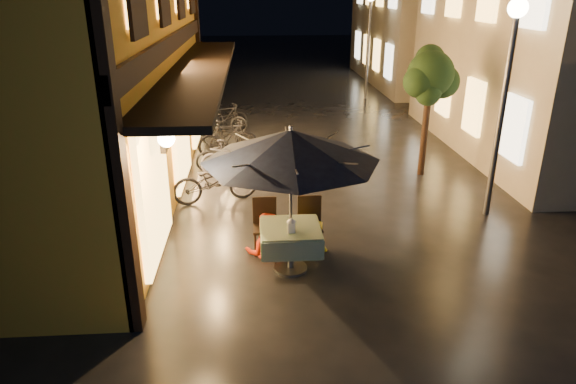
{
  "coord_description": "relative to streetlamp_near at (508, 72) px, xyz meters",
  "views": [
    {
      "loc": [
        -1.8,
        -7.44,
        4.39
      ],
      "look_at": [
        -1.23,
        0.65,
        1.15
      ],
      "focal_mm": 32.0,
      "sensor_mm": 36.0,
      "label": 1
    }
  ],
  "objects": [
    {
      "name": "person_orange",
      "position": [
        -4.63,
        -1.39,
        -2.16
      ],
      "size": [
        0.75,
        0.59,
        1.52
      ],
      "primitive_type": "imported",
      "rotation": [
        0.0,
        0.0,
        3.13
      ],
      "color": "red",
      "rests_on": "ground"
    },
    {
      "name": "cafe_chair_left",
      "position": [
        -4.63,
        -1.22,
        -2.38
      ],
      "size": [
        0.42,
        0.42,
        0.97
      ],
      "color": "black",
      "rests_on": "ground"
    },
    {
      "name": "cafe_chair_right",
      "position": [
        -3.83,
        -1.22,
        -2.38
      ],
      "size": [
        0.42,
        0.42,
        0.97
      ],
      "color": "black",
      "rests_on": "ground"
    },
    {
      "name": "east_building_far",
      "position": [
        4.49,
        16.0,
        0.74
      ],
      "size": [
        7.3,
        10.3,
        7.3
      ],
      "color": "#BFB499",
      "rests_on": "ground"
    },
    {
      "name": "ground",
      "position": [
        -3.0,
        -2.0,
        -2.92
      ],
      "size": [
        90.0,
        90.0,
        0.0
      ],
      "primitive_type": "plane",
      "color": "black",
      "rests_on": "ground"
    },
    {
      "name": "patio_umbrella",
      "position": [
        -4.23,
        -1.95,
        -0.77
      ],
      "size": [
        2.8,
        2.8,
        2.46
      ],
      "color": "#59595E",
      "rests_on": "ground"
    },
    {
      "name": "bicycle_2",
      "position": [
        -5.54,
        3.33,
        -2.51
      ],
      "size": [
        1.65,
        1.06,
        0.82
      ],
      "primitive_type": "imported",
      "rotation": [
        0.0,
        0.0,
        1.93
      ],
      "color": "black",
      "rests_on": "ground"
    },
    {
      "name": "table_lantern",
      "position": [
        -4.23,
        -2.14,
        -2.0
      ],
      "size": [
        0.16,
        0.16,
        0.25
      ],
      "color": "white",
      "rests_on": "cafe_table"
    },
    {
      "name": "bicycle_1",
      "position": [
        -5.33,
        2.57,
        -2.43
      ],
      "size": [
        1.68,
        0.78,
        0.97
      ],
      "primitive_type": "imported",
      "rotation": [
        0.0,
        0.0,
        1.36
      ],
      "color": "black",
      "rests_on": "ground"
    },
    {
      "name": "west_building",
      "position": [
        -8.72,
        2.0,
        0.79
      ],
      "size": [
        5.9,
        11.4,
        7.4
      ],
      "color": "orange",
      "rests_on": "ground"
    },
    {
      "name": "cafe_table",
      "position": [
        -4.23,
        -1.95,
        -2.33
      ],
      "size": [
        0.99,
        0.99,
        0.78
      ],
      "color": "#59595E",
      "rests_on": "ground"
    },
    {
      "name": "bicycle_5",
      "position": [
        -5.66,
        7.05,
        -2.46
      ],
      "size": [
        1.57,
        1.0,
        0.92
      ],
      "primitive_type": "imported",
      "rotation": [
        0.0,
        0.0,
        1.98
      ],
      "color": "black",
      "rests_on": "ground"
    },
    {
      "name": "bicycle_6",
      "position": [
        -5.77,
        6.86,
        -2.49
      ],
      "size": [
        1.71,
        0.85,
        0.86
      ],
      "primitive_type": "imported",
      "rotation": [
        0.0,
        0.0,
        1.39
      ],
      "color": "black",
      "rests_on": "ground"
    },
    {
      "name": "bicycle_0",
      "position": [
        -5.65,
        1.08,
        -2.43
      ],
      "size": [
        1.96,
        1.12,
        0.98
      ],
      "primitive_type": "imported",
      "rotation": [
        0.0,
        0.0,
        1.84
      ],
      "color": "black",
      "rests_on": "ground"
    },
    {
      "name": "person_yellow",
      "position": [
        -3.87,
        -1.4,
        -2.24
      ],
      "size": [
        0.98,
        0.71,
        1.36
      ],
      "primitive_type": "imported",
      "rotation": [
        0.0,
        0.0,
        3.4
      ],
      "color": "yellow",
      "rests_on": "ground"
    },
    {
      "name": "bicycle_3",
      "position": [
        -5.5,
        4.4,
        -2.41
      ],
      "size": [
        1.77,
        0.93,
        1.02
      ],
      "primitive_type": "imported",
      "rotation": [
        0.0,
        0.0,
        1.85
      ],
      "color": "black",
      "rests_on": "ground"
    },
    {
      "name": "streetlamp_near",
      "position": [
        0.0,
        0.0,
        0.0
      ],
      "size": [
        0.36,
        0.36,
        4.23
      ],
      "color": "#59595E",
      "rests_on": "ground"
    },
    {
      "name": "bicycle_4",
      "position": [
        -5.58,
        5.21,
        -2.51
      ],
      "size": [
        1.64,
        1.03,
        0.82
      ],
      "primitive_type": "imported",
      "rotation": [
        0.0,
        0.0,
        1.23
      ],
      "color": "black",
      "rests_on": "ground"
    },
    {
      "name": "streetlamp_far",
      "position": [
        0.0,
        12.0,
        0.0
      ],
      "size": [
        0.36,
        0.36,
        4.23
      ],
      "color": "#59595E",
      "rests_on": "ground"
    },
    {
      "name": "street_tree",
      "position": [
        -0.59,
        2.51,
        -0.5
      ],
      "size": [
        1.43,
        1.2,
        3.15
      ],
      "color": "black",
      "rests_on": "ground"
    }
  ]
}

